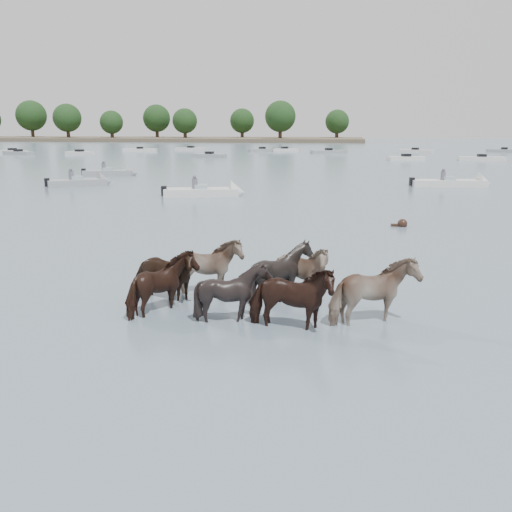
# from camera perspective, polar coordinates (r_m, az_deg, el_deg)

# --- Properties ---
(ground) EXTENTS (400.00, 400.00, 0.00)m
(ground) POSITION_cam_1_polar(r_m,az_deg,el_deg) (12.88, -11.30, -6.95)
(ground) COLOR slate
(ground) RESTS_ON ground
(shoreline) EXTENTS (160.00, 30.00, 1.00)m
(shoreline) POSITION_cam_1_polar(r_m,az_deg,el_deg) (177.65, -16.39, 11.44)
(shoreline) COLOR #4C4233
(shoreline) RESTS_ON ground
(pony_herd) EXTENTS (7.35, 3.90, 1.71)m
(pony_herd) POSITION_cam_1_polar(r_m,az_deg,el_deg) (13.52, -0.23, -2.87)
(pony_herd) COLOR black
(pony_herd) RESTS_ON ground
(swimming_pony) EXTENTS (0.72, 0.44, 0.44)m
(swimming_pony) POSITION_cam_1_polar(r_m,az_deg,el_deg) (25.66, 14.66, 3.17)
(swimming_pony) COLOR black
(swimming_pony) RESTS_ON ground
(motorboat_a) EXTENTS (4.73, 3.95, 1.92)m
(motorboat_a) POSITION_cam_1_polar(r_m,az_deg,el_deg) (44.12, -16.97, 7.24)
(motorboat_a) COLOR gray
(motorboat_a) RESTS_ON ground
(motorboat_b) EXTENTS (5.39, 2.80, 1.92)m
(motorboat_b) POSITION_cam_1_polar(r_m,az_deg,el_deg) (35.97, -4.45, 6.54)
(motorboat_b) COLOR silver
(motorboat_b) RESTS_ON ground
(motorboat_c) EXTENTS (6.08, 2.38, 1.92)m
(motorboat_c) POSITION_cam_1_polar(r_m,az_deg,el_deg) (44.13, 20.07, 7.01)
(motorboat_c) COLOR silver
(motorboat_c) RESTS_ON ground
(motorboat_f) EXTENTS (5.02, 2.73, 1.92)m
(motorboat_f) POSITION_cam_1_polar(r_m,az_deg,el_deg) (52.24, -14.11, 8.26)
(motorboat_f) COLOR gray
(motorboat_f) RESTS_ON ground
(distant_flotilla) EXTENTS (105.99, 28.41, 0.93)m
(distant_flotilla) POSITION_cam_1_polar(r_m,az_deg,el_deg) (87.62, 6.43, 10.43)
(distant_flotilla) COLOR silver
(distant_flotilla) RESTS_ON ground
(treeline) EXTENTS (148.01, 18.39, 11.94)m
(treeline) POSITION_cam_1_polar(r_m,az_deg,el_deg) (178.77, -16.99, 13.28)
(treeline) COLOR #382619
(treeline) RESTS_ON ground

